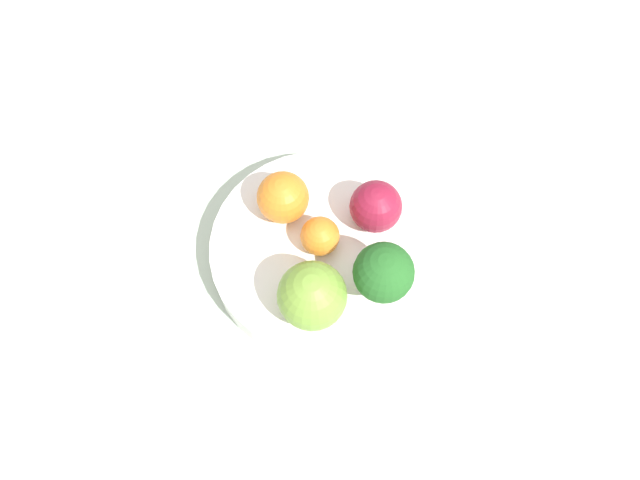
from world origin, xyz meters
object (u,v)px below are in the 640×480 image
at_px(broccoli, 383,273).
at_px(bowl, 320,252).
at_px(orange_front, 323,240).
at_px(apple_green, 312,296).
at_px(apple_red, 376,207).
at_px(orange_back, 284,196).

bearing_deg(broccoli, bowl, 5.65).
bearing_deg(orange_front, apple_green, 127.44).
relative_size(broccoli, apple_red, 1.45).
relative_size(apple_red, apple_green, 0.81).
distance_m(apple_red, apple_green, 0.11).
distance_m(apple_red, orange_front, 0.06).
relative_size(apple_red, orange_front, 1.35).
height_order(apple_green, orange_front, apple_green).
height_order(bowl, apple_green, apple_green).
xyz_separation_m(broccoli, apple_red, (0.06, -0.05, -0.02)).
bearing_deg(bowl, apple_red, -105.17).
height_order(bowl, orange_back, orange_back).
bearing_deg(orange_back, apple_red, -140.34).
distance_m(bowl, orange_front, 0.04).
distance_m(apple_red, orange_back, 0.09).
xyz_separation_m(bowl, apple_green, (-0.04, 0.05, 0.05)).
height_order(bowl, orange_front, orange_front).
relative_size(broccoli, apple_green, 1.18).
bearing_deg(orange_back, apple_green, 151.63).
distance_m(bowl, broccoli, 0.09).
distance_m(broccoli, apple_red, 0.08).
height_order(apple_red, orange_front, apple_red).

